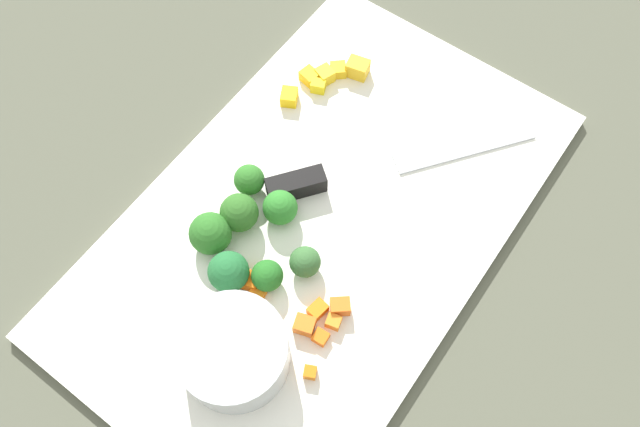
% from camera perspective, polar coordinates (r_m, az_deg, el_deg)
% --- Properties ---
extents(ground_plane, '(4.00, 4.00, 0.00)m').
position_cam_1_polar(ground_plane, '(0.64, 0.00, -0.85)').
color(ground_plane, '#535545').
extents(cutting_board, '(0.53, 0.33, 0.01)m').
position_cam_1_polar(cutting_board, '(0.63, 0.00, -0.63)').
color(cutting_board, white).
rests_on(cutting_board, ground_plane).
extents(prep_bowl, '(0.10, 0.10, 0.05)m').
position_cam_1_polar(prep_bowl, '(0.56, -7.81, -12.31)').
color(prep_bowl, '#B9BFC1').
rests_on(prep_bowl, cutting_board).
extents(chef_knife, '(0.25, 0.19, 0.02)m').
position_cam_1_polar(chef_knife, '(0.64, 2.70, 3.75)').
color(chef_knife, silver).
rests_on(chef_knife, cutting_board).
extents(carrot_dice_0, '(0.02, 0.02, 0.01)m').
position_cam_1_polar(carrot_dice_0, '(0.59, -0.20, -8.65)').
color(carrot_dice_0, orange).
rests_on(carrot_dice_0, cutting_board).
extents(carrot_dice_1, '(0.01, 0.01, 0.01)m').
position_cam_1_polar(carrot_dice_1, '(0.57, -0.90, -14.14)').
color(carrot_dice_1, orange).
rests_on(carrot_dice_1, cutting_board).
extents(carrot_dice_2, '(0.01, 0.02, 0.01)m').
position_cam_1_polar(carrot_dice_2, '(0.59, 1.22, -9.74)').
color(carrot_dice_2, orange).
rests_on(carrot_dice_2, cutting_board).
extents(carrot_dice_3, '(0.02, 0.02, 0.01)m').
position_cam_1_polar(carrot_dice_3, '(0.58, -1.40, -10.03)').
color(carrot_dice_3, orange).
rests_on(carrot_dice_3, cutting_board).
extents(carrot_dice_4, '(0.02, 0.02, 0.02)m').
position_cam_1_polar(carrot_dice_4, '(0.59, 1.82, -8.39)').
color(carrot_dice_4, orange).
rests_on(carrot_dice_4, cutting_board).
extents(carrot_dice_5, '(0.02, 0.02, 0.02)m').
position_cam_1_polar(carrot_dice_5, '(0.60, -6.35, -6.03)').
color(carrot_dice_5, orange).
rests_on(carrot_dice_5, cutting_board).
extents(carrot_dice_6, '(0.01, 0.01, 0.01)m').
position_cam_1_polar(carrot_dice_6, '(0.58, 0.05, -11.09)').
color(carrot_dice_6, orange).
rests_on(carrot_dice_6, cutting_board).
extents(carrot_dice_7, '(0.01, 0.02, 0.01)m').
position_cam_1_polar(carrot_dice_7, '(0.60, -5.83, -7.07)').
color(carrot_dice_7, orange).
rests_on(carrot_dice_7, cutting_board).
extents(pepper_dice_0, '(0.02, 0.02, 0.02)m').
position_cam_1_polar(pepper_dice_0, '(0.71, 0.45, 12.39)').
color(pepper_dice_0, yellow).
rests_on(pepper_dice_0, cutting_board).
extents(pepper_dice_1, '(0.02, 0.03, 0.02)m').
position_cam_1_polar(pepper_dice_1, '(0.72, 3.41, 12.95)').
color(pepper_dice_1, yellow).
rests_on(pepper_dice_1, cutting_board).
extents(pepper_dice_2, '(0.02, 0.02, 0.01)m').
position_cam_1_polar(pepper_dice_2, '(0.71, -0.94, 12.25)').
color(pepper_dice_2, yellow).
rests_on(pepper_dice_2, cutting_board).
extents(pepper_dice_3, '(0.02, 0.02, 0.01)m').
position_cam_1_polar(pepper_dice_3, '(0.70, -2.80, 10.47)').
color(pepper_dice_3, yellow).
rests_on(pepper_dice_3, cutting_board).
extents(pepper_dice_4, '(0.02, 0.02, 0.01)m').
position_cam_1_polar(pepper_dice_4, '(0.72, 1.66, 12.82)').
color(pepper_dice_4, yellow).
rests_on(pepper_dice_4, cutting_board).
extents(pepper_dice_5, '(0.02, 0.02, 0.01)m').
position_cam_1_polar(pepper_dice_5, '(0.71, -0.17, 11.42)').
color(pepper_dice_5, yellow).
rests_on(pepper_dice_5, cutting_board).
extents(broccoli_floret_0, '(0.03, 0.03, 0.03)m').
position_cam_1_polar(broccoli_floret_0, '(0.63, -6.40, 3.02)').
color(broccoli_floret_0, '#8DB360').
rests_on(broccoli_floret_0, cutting_board).
extents(broccoli_floret_1, '(0.03, 0.03, 0.04)m').
position_cam_1_polar(broccoli_floret_1, '(0.62, -3.62, 0.52)').
color(broccoli_floret_1, '#82B264').
rests_on(broccoli_floret_1, cutting_board).
extents(broccoli_floret_2, '(0.03, 0.03, 0.03)m').
position_cam_1_polar(broccoli_floret_2, '(0.59, -4.53, -5.80)').
color(broccoli_floret_2, '#81AB55').
rests_on(broccoli_floret_2, cutting_board).
extents(broccoli_floret_3, '(0.04, 0.04, 0.04)m').
position_cam_1_polar(broccoli_floret_3, '(0.61, -9.86, -1.80)').
color(broccoli_floret_3, '#92B05E').
rests_on(broccoli_floret_3, cutting_board).
extents(broccoli_floret_4, '(0.03, 0.03, 0.03)m').
position_cam_1_polar(broccoli_floret_4, '(0.59, -1.36, -4.40)').
color(broccoli_floret_4, '#84BC57').
rests_on(broccoli_floret_4, cutting_board).
extents(broccoli_floret_5, '(0.04, 0.04, 0.04)m').
position_cam_1_polar(broccoli_floret_5, '(0.61, -7.30, 0.05)').
color(broccoli_floret_5, '#98BC67').
rests_on(broccoli_floret_5, cutting_board).
extents(broccoli_floret_6, '(0.04, 0.04, 0.04)m').
position_cam_1_polar(broccoli_floret_6, '(0.59, -8.25, -5.24)').
color(broccoli_floret_6, '#8BBE66').
rests_on(broccoli_floret_6, cutting_board).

